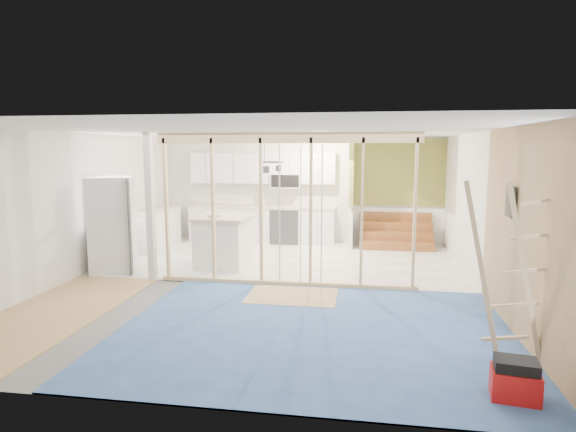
% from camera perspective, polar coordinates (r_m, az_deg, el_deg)
% --- Properties ---
extents(room, '(7.01, 8.01, 2.61)m').
position_cam_1_polar(room, '(8.08, -2.37, 0.72)').
color(room, slate).
rests_on(room, ground).
extents(floor_overlays, '(7.00, 8.00, 0.03)m').
position_cam_1_polar(floor_overlays, '(8.39, -1.74, -8.01)').
color(floor_overlays, white).
rests_on(floor_overlays, room).
extents(stud_frame, '(4.66, 0.14, 2.60)m').
position_cam_1_polar(stud_frame, '(8.10, -3.88, 2.69)').
color(stud_frame, beige).
rests_on(stud_frame, room).
extents(base_cabinets, '(4.45, 2.24, 0.93)m').
position_cam_1_polar(base_cabinets, '(11.81, -6.81, -1.12)').
color(base_cabinets, white).
rests_on(base_cabinets, room).
extents(upper_cabinets, '(3.60, 0.41, 0.85)m').
position_cam_1_polar(upper_cabinets, '(11.93, -2.75, 5.55)').
color(upper_cabinets, white).
rests_on(upper_cabinets, room).
extents(green_partition, '(2.25, 1.51, 2.60)m').
position_cam_1_polar(green_partition, '(11.61, 11.20, 1.01)').
color(green_partition, olive).
rests_on(green_partition, room).
extents(pot_rack, '(0.52, 0.52, 0.72)m').
position_cam_1_polar(pot_rack, '(9.94, -1.98, 6.10)').
color(pot_rack, black).
rests_on(pot_rack, room).
extents(sheathing_panel, '(0.02, 4.00, 2.60)m').
position_cam_1_polar(sheathing_panel, '(6.25, 26.58, -2.25)').
color(sheathing_panel, tan).
rests_on(sheathing_panel, room).
extents(electrical_panel, '(0.04, 0.30, 0.40)m').
position_cam_1_polar(electrical_panel, '(6.76, 24.84, 1.56)').
color(electrical_panel, '#3B3B40').
rests_on(electrical_panel, room).
extents(ceiling_light, '(0.32, 0.32, 0.08)m').
position_cam_1_polar(ceiling_light, '(10.87, 8.12, 9.05)').
color(ceiling_light, '#FFEABF').
rests_on(ceiling_light, room).
extents(fridge, '(1.01, 0.97, 1.80)m').
position_cam_1_polar(fridge, '(9.63, -20.04, -0.98)').
color(fridge, silver).
rests_on(fridge, room).
extents(island, '(1.10, 1.10, 1.02)m').
position_cam_1_polar(island, '(9.53, -7.67, -3.08)').
color(island, white).
rests_on(island, room).
extents(bowl, '(0.30, 0.30, 0.06)m').
position_cam_1_polar(bowl, '(9.36, -8.78, 0.07)').
color(bowl, white).
rests_on(bowl, island).
extents(soap_bottle_a, '(0.12, 0.12, 0.27)m').
position_cam_1_polar(soap_bottle_a, '(11.80, -3.01, 1.84)').
color(soap_bottle_a, '#AEB2C2').
rests_on(soap_bottle_a, base_cabinets).
extents(soap_bottle_b, '(0.10, 0.10, 0.18)m').
position_cam_1_polar(soap_bottle_b, '(11.86, -2.89, 1.67)').
color(soap_bottle_b, silver).
rests_on(soap_bottle_b, base_cabinets).
extents(toolbox, '(0.46, 0.37, 0.40)m').
position_cam_1_polar(toolbox, '(5.14, 25.33, -17.25)').
color(toolbox, '#AD1010').
rests_on(toolbox, room).
extents(ladder, '(1.06, 0.15, 1.97)m').
position_cam_1_polar(ladder, '(5.69, 24.71, -6.07)').
color(ladder, tan).
rests_on(ladder, room).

